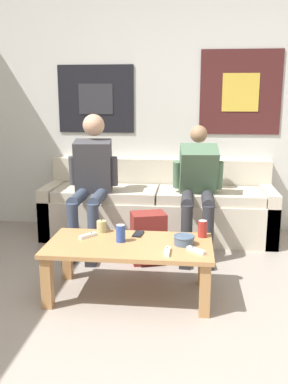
{
  "coord_description": "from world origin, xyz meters",
  "views": [
    {
      "loc": [
        0.25,
        -1.99,
        1.41
      ],
      "look_at": [
        -0.12,
        1.32,
        0.65
      ],
      "focal_mm": 40.0,
      "sensor_mm": 36.0,
      "label": 1
    }
  ],
  "objects_px": {
    "couch": "(158,209)",
    "ceramic_bowl": "(184,239)",
    "coffee_table": "(129,252)",
    "drink_can_blue": "(121,233)",
    "cell_phone": "(138,234)",
    "person_seated_teen": "(198,184)",
    "drink_can_red": "(203,229)",
    "person_seated_adult": "(91,177)",
    "game_controller_far_center": "(167,251)",
    "game_controller_near_right": "(88,236)",
    "game_controller_near_left": "(196,250)",
    "pillar_candle": "(102,226)",
    "backpack": "(149,239)"
  },
  "relations": [
    {
      "from": "person_seated_teen",
      "to": "game_controller_near_right",
      "type": "relative_size",
      "value": 8.56
    },
    {
      "from": "backpack",
      "to": "drink_can_blue",
      "type": "relative_size",
      "value": 3.5
    },
    {
      "from": "person_seated_teen",
      "to": "cell_phone",
      "type": "distance_m",
      "value": 0.98
    },
    {
      "from": "coffee_table",
      "to": "game_controller_far_center",
      "type": "distance_m",
      "value": 0.33
    },
    {
      "from": "person_seated_adult",
      "to": "drink_can_red",
      "type": "relative_size",
      "value": 9.94
    },
    {
      "from": "person_seated_teen",
      "to": "game_controller_far_center",
      "type": "height_order",
      "value": "person_seated_teen"
    },
    {
      "from": "backpack",
      "to": "drink_can_blue",
      "type": "bearing_deg",
      "value": -102.66
    },
    {
      "from": "person_seated_adult",
      "to": "game_controller_far_center",
      "type": "xyz_separation_m",
      "value": [
        0.77,
        -1.16,
        -0.27
      ]
    },
    {
      "from": "game_controller_near_left",
      "to": "person_seated_adult",
      "type": "bearing_deg",
      "value": 130.81
    },
    {
      "from": "coffee_table",
      "to": "drink_can_blue",
      "type": "bearing_deg",
      "value": 156.27
    },
    {
      "from": "game_controller_near_right",
      "to": "pillar_candle",
      "type": "bearing_deg",
      "value": 59.77
    },
    {
      "from": "person_seated_teen",
      "to": "drink_can_blue",
      "type": "distance_m",
      "value": 1.16
    },
    {
      "from": "pillar_candle",
      "to": "cell_phone",
      "type": "bearing_deg",
      "value": -6.23
    },
    {
      "from": "person_seated_adult",
      "to": "game_controller_far_center",
      "type": "bearing_deg",
      "value": -56.2
    },
    {
      "from": "person_seated_teen",
      "to": "drink_can_blue",
      "type": "xyz_separation_m",
      "value": [
        -0.55,
        -1.01,
        -0.16
      ]
    },
    {
      "from": "person_seated_adult",
      "to": "ceramic_bowl",
      "type": "xyz_separation_m",
      "value": [
        0.88,
        -0.98,
        -0.24
      ]
    },
    {
      "from": "person_seated_teen",
      "to": "game_controller_near_left",
      "type": "relative_size",
      "value": 8.73
    },
    {
      "from": "ceramic_bowl",
      "to": "drink_can_blue",
      "type": "distance_m",
      "value": 0.45
    },
    {
      "from": "person_seated_adult",
      "to": "person_seated_teen",
      "type": "height_order",
      "value": "person_seated_adult"
    },
    {
      "from": "person_seated_teen",
      "to": "pillar_candle",
      "type": "xyz_separation_m",
      "value": [
        -0.73,
        -0.81,
        -0.18
      ]
    },
    {
      "from": "couch",
      "to": "person_seated_teen",
      "type": "bearing_deg",
      "value": -39.92
    },
    {
      "from": "ceramic_bowl",
      "to": "game_controller_far_center",
      "type": "distance_m",
      "value": 0.21
    },
    {
      "from": "ceramic_bowl",
      "to": "pillar_candle",
      "type": "xyz_separation_m",
      "value": [
        -0.63,
        0.21,
        0.01
      ]
    },
    {
      "from": "game_controller_near_left",
      "to": "drink_can_red",
      "type": "bearing_deg",
      "value": 81.49
    },
    {
      "from": "cell_phone",
      "to": "coffee_table",
      "type": "bearing_deg",
      "value": -100.85
    },
    {
      "from": "game_controller_near_left",
      "to": "backpack",
      "type": "bearing_deg",
      "value": 117.28
    },
    {
      "from": "pillar_candle",
      "to": "coffee_table",
      "type": "bearing_deg",
      "value": -43.01
    },
    {
      "from": "game_controller_near_right",
      "to": "game_controller_far_center",
      "type": "height_order",
      "value": "same"
    },
    {
      "from": "game_controller_near_right",
      "to": "drink_can_blue",
      "type": "bearing_deg",
      "value": -15.75
    },
    {
      "from": "person_seated_adult",
      "to": "game_controller_near_right",
      "type": "height_order",
      "value": "person_seated_adult"
    },
    {
      "from": "person_seated_teen",
      "to": "backpack",
      "type": "xyz_separation_m",
      "value": [
        -0.41,
        -0.4,
        -0.41
      ]
    },
    {
      "from": "drink_can_red",
      "to": "person_seated_adult",
      "type": "bearing_deg",
      "value": 141.75
    },
    {
      "from": "couch",
      "to": "game_controller_near_left",
      "type": "xyz_separation_m",
      "value": [
        0.37,
        -1.48,
        0.13
      ]
    },
    {
      "from": "person_seated_teen",
      "to": "game_controller_far_center",
      "type": "relative_size",
      "value": 7.81
    },
    {
      "from": "couch",
      "to": "pillar_candle",
      "type": "bearing_deg",
      "value": -106.71
    },
    {
      "from": "ceramic_bowl",
      "to": "cell_phone",
      "type": "bearing_deg",
      "value": 152.27
    },
    {
      "from": "person_seated_adult",
      "to": "pillar_candle",
      "type": "height_order",
      "value": "person_seated_adult"
    },
    {
      "from": "ceramic_bowl",
      "to": "drink_can_blue",
      "type": "relative_size",
      "value": 1.19
    },
    {
      "from": "game_controller_near_left",
      "to": "cell_phone",
      "type": "bearing_deg",
      "value": 143.34
    },
    {
      "from": "coffee_table",
      "to": "pillar_candle",
      "type": "xyz_separation_m",
      "value": [
        -0.24,
        0.23,
        0.11
      ]
    },
    {
      "from": "person_seated_adult",
      "to": "game_controller_near_left",
      "type": "xyz_separation_m",
      "value": [
        0.96,
        -1.12,
        -0.27
      ]
    },
    {
      "from": "couch",
      "to": "game_controller_far_center",
      "type": "xyz_separation_m",
      "value": [
        0.18,
        -1.52,
        0.13
      ]
    },
    {
      "from": "backpack",
      "to": "drink_can_red",
      "type": "height_order",
      "value": "drink_can_red"
    },
    {
      "from": "pillar_candle",
      "to": "game_controller_near_right",
      "type": "xyz_separation_m",
      "value": [
        -0.07,
        -0.13,
        -0.03
      ]
    },
    {
      "from": "cell_phone",
      "to": "person_seated_teen",
      "type": "bearing_deg",
      "value": 62.14
    },
    {
      "from": "couch",
      "to": "ceramic_bowl",
      "type": "distance_m",
      "value": 1.38
    },
    {
      "from": "person_seated_adult",
      "to": "drink_can_blue",
      "type": "height_order",
      "value": "person_seated_adult"
    },
    {
      "from": "drink_can_blue",
      "to": "game_controller_near_left",
      "type": "distance_m",
      "value": 0.55
    },
    {
      "from": "coffee_table",
      "to": "drink_can_red",
      "type": "height_order",
      "value": "drink_can_red"
    },
    {
      "from": "drink_can_blue",
      "to": "game_controller_far_center",
      "type": "relative_size",
      "value": 0.86
    }
  ]
}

